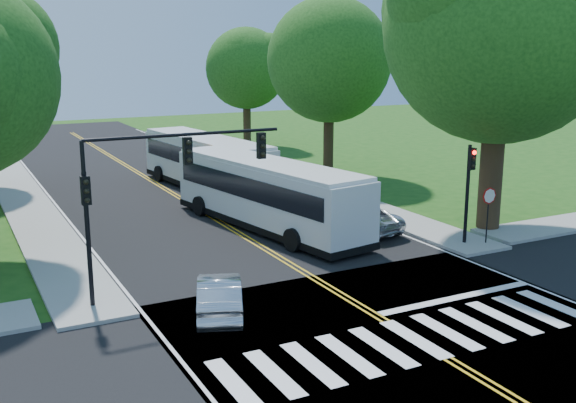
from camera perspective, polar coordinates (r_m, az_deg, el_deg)
ground at (r=21.63m, az=9.86°, el=-10.93°), size 140.00×140.00×0.00m
road at (r=36.80m, az=-7.27°, el=-0.83°), size 14.00×96.00×0.01m
cross_road at (r=21.63m, az=9.86°, el=-10.91°), size 60.00×12.00×0.01m
center_line at (r=40.48m, az=-9.24°, el=0.38°), size 0.36×70.00×0.01m
edge_line_w at (r=38.97m, az=-18.76°, el=-0.63°), size 0.12×70.00×0.01m
edge_line_e at (r=43.02m, az=-0.62°, el=1.29°), size 0.12×70.00×0.01m
crosswalk at (r=21.27m, az=10.69°, el=-11.35°), size 12.60×3.00×0.01m
stop_bar at (r=24.86m, az=14.12°, el=-7.88°), size 6.60×0.40×0.01m
sidewalk_nw at (r=41.70m, az=-21.45°, el=0.10°), size 2.60×40.00×0.15m
sidewalk_ne at (r=46.30m, az=-0.64°, el=2.20°), size 2.60×40.00×0.15m
tree_ne_big at (r=33.12m, az=17.59°, el=13.97°), size 10.80×10.80×14.91m
tree_east_mid at (r=46.17m, az=3.53°, el=11.87°), size 8.40×8.40×11.93m
tree_east_far at (r=60.88m, az=-3.55°, el=11.17°), size 7.20×7.20×10.34m
signal_nw at (r=23.34m, az=-11.17°, el=2.06°), size 7.15×0.46×5.66m
signal_ne at (r=30.58m, az=15.07°, el=1.70°), size 0.30×0.46×4.40m
stop_sign at (r=30.98m, az=16.64°, el=-0.02°), size 0.76×0.08×2.53m
bus_lead at (r=32.77m, az=-1.78°, el=0.73°), size 4.90×13.10×3.32m
bus_follow at (r=42.14m, az=-6.94°, el=3.35°), size 4.18×12.96×3.30m
hatchback at (r=22.59m, az=-5.83°, el=-7.87°), size 2.79×4.30×1.34m
suv at (r=32.54m, az=5.84°, el=-1.37°), size 2.95×5.12×1.34m
dark_sedan at (r=40.45m, az=-0.64°, el=1.44°), size 1.85×4.35×1.25m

